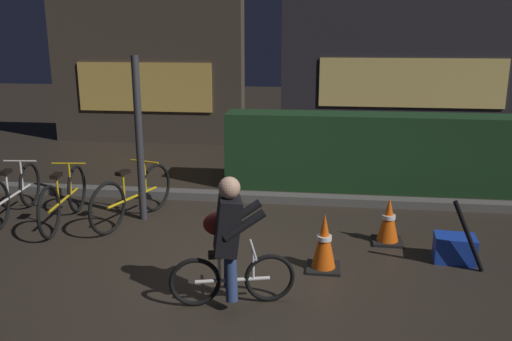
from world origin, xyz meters
The scene contains 14 objects.
ground_plane centered at (0.00, 0.00, 0.00)m, with size 40.00×40.00×0.00m, color #2D261E.
sidewalk_curb centered at (0.00, 2.20, 0.06)m, with size 12.00×0.24×0.12m, color #56544F.
hedge_row centered at (1.80, 3.10, 0.62)m, with size 4.80×0.70×1.24m, color #19381C.
storefront_left centered at (-3.10, 6.50, 1.85)m, with size 4.46×0.54×3.71m.
storefront_right centered at (2.91, 7.20, 2.26)m, with size 5.90×0.54×4.55m.
street_post centered at (-1.45, 1.20, 1.11)m, with size 0.10×0.10×2.22m, color #2D2D33.
parked_bike_leftmost centered at (-3.22, 1.04, 0.34)m, with size 0.46×1.63×0.75m.
parked_bike_left_mid centered at (-2.42, 0.88, 0.35)m, with size 0.46×1.69×0.78m.
parked_bike_center_left centered at (-1.54, 1.09, 0.36)m, with size 0.59×1.65×0.79m.
traffic_cone_near centered at (1.03, -0.10, 0.31)m, with size 0.36×0.36×0.64m.
traffic_cone_far centered at (1.80, 0.76, 0.28)m, with size 0.36×0.36×0.58m.
blue_crate centered at (2.48, 0.30, 0.15)m, with size 0.44×0.32×0.30m, color #193DB7.
cyclist centered at (0.15, -0.95, 0.63)m, with size 1.16×0.50×1.25m.
closed_umbrella centered at (2.55, 0.05, 0.40)m, with size 0.05×0.05×0.85m, color black.
Camera 1 is at (0.99, -5.45, 2.48)m, focal length 37.12 mm.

